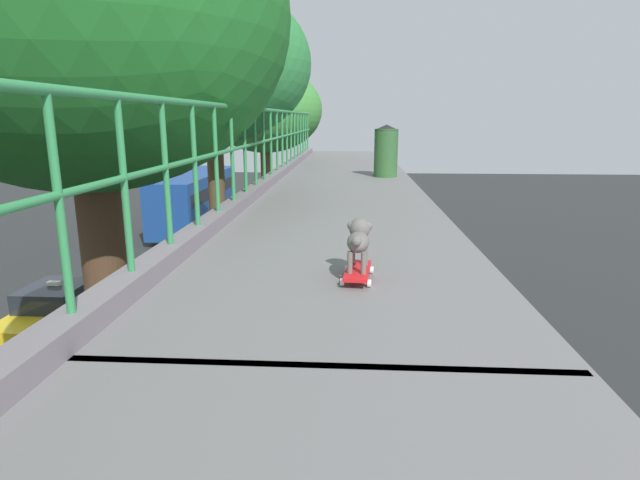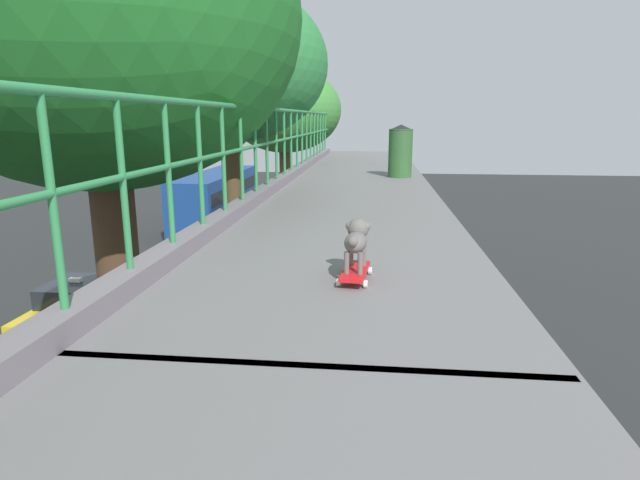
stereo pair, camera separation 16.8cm
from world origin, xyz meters
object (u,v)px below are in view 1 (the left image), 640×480
object	(u,v)px
car_silver_fifth	(103,374)
city_bus	(196,197)
small_dog	(359,238)
toy_skateboard	(358,271)
car_yellow_cab_sixth	(55,312)
litter_bin	(386,150)

from	to	relation	value
car_silver_fifth	city_bus	bearing A→B (deg)	100.47
city_bus	small_dog	world-z (taller)	small_dog
city_bus	toy_skateboard	bearing A→B (deg)	-70.62
car_yellow_cab_sixth	city_bus	world-z (taller)	city_bus
litter_bin	city_bus	bearing A→B (deg)	116.39
litter_bin	car_silver_fifth	bearing A→B (deg)	174.73
small_dog	car_silver_fifth	bearing A→B (deg)	129.05
city_bus	litter_bin	world-z (taller)	litter_bin
city_bus	car_yellow_cab_sixth	bearing A→B (deg)	-88.56
car_silver_fifth	small_dog	size ratio (longest dim) A/B	9.60
toy_skateboard	car_yellow_cab_sixth	bearing A→B (deg)	129.96
city_bus	litter_bin	bearing A→B (deg)	-63.61
city_bus	car_silver_fifth	bearing A→B (deg)	-79.53
city_bus	small_dog	size ratio (longest dim) A/B	25.08
car_yellow_cab_sixth	toy_skateboard	bearing A→B (deg)	-50.04
city_bus	litter_bin	distance (m)	22.44
car_yellow_cab_sixth	small_dog	xyz separation A→B (m)	(8.85, -10.51, 4.85)
car_silver_fifth	toy_skateboard	bearing A→B (deg)	-51.14
car_silver_fifth	city_bus	size ratio (longest dim) A/B	0.38
car_silver_fifth	small_dog	bearing A→B (deg)	-50.95
car_silver_fifth	city_bus	distance (m)	19.57
city_bus	small_dog	bearing A→B (deg)	-70.59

